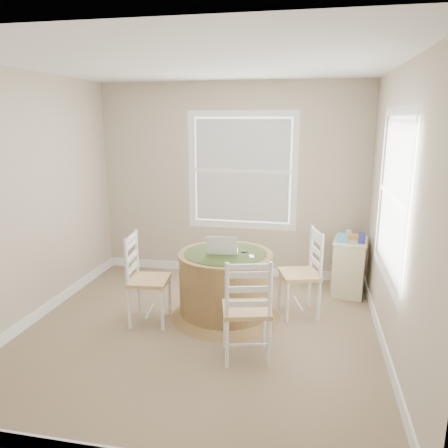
% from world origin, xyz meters
% --- Properties ---
extents(room, '(3.64, 3.64, 2.64)m').
position_xyz_m(room, '(0.17, 0.16, 1.30)').
color(room, '#8B7958').
rests_on(room, ground).
extents(round_table, '(1.20, 1.20, 0.73)m').
position_xyz_m(round_table, '(0.19, 0.44, 0.40)').
color(round_table, olive).
rests_on(round_table, ground).
extents(chair_left, '(0.45, 0.46, 0.95)m').
position_xyz_m(chair_left, '(-0.57, 0.15, 0.47)').
color(chair_left, white).
rests_on(chair_left, ground).
extents(chair_near, '(0.50, 0.49, 0.95)m').
position_xyz_m(chair_near, '(0.54, -0.36, 0.47)').
color(chair_near, white).
rests_on(chair_near, ground).
extents(chair_right, '(0.50, 0.52, 0.95)m').
position_xyz_m(chair_right, '(0.98, 0.64, 0.47)').
color(chair_right, white).
rests_on(chair_right, ground).
extents(laptop, '(0.35, 0.32, 0.22)m').
position_xyz_m(laptop, '(0.16, 0.44, 0.76)').
color(laptop, white).
rests_on(laptop, round_table).
extents(mouse, '(0.08, 0.10, 0.03)m').
position_xyz_m(mouse, '(0.30, 0.42, 0.74)').
color(mouse, white).
rests_on(mouse, round_table).
extents(phone, '(0.07, 0.10, 0.02)m').
position_xyz_m(phone, '(0.48, 0.37, 0.73)').
color(phone, '#B7BABF').
rests_on(phone, round_table).
extents(keys, '(0.07, 0.06, 0.02)m').
position_xyz_m(keys, '(0.39, 0.50, 0.73)').
color(keys, black).
rests_on(keys, round_table).
extents(corner_chest, '(0.45, 0.57, 0.69)m').
position_xyz_m(corner_chest, '(1.55, 1.37, 0.35)').
color(corner_chest, '#C6B994').
rests_on(corner_chest, ground).
extents(tissue_box, '(0.13, 0.13, 0.10)m').
position_xyz_m(tissue_box, '(1.46, 1.28, 0.74)').
color(tissue_box, '#549DC0').
rests_on(tissue_box, corner_chest).
extents(box_yellow, '(0.16, 0.12, 0.06)m').
position_xyz_m(box_yellow, '(1.58, 1.41, 0.72)').
color(box_yellow, gold).
rests_on(box_yellow, corner_chest).
extents(box_blue, '(0.09, 0.09, 0.12)m').
position_xyz_m(box_blue, '(1.66, 1.26, 0.75)').
color(box_blue, navy).
rests_on(box_blue, corner_chest).
extents(cup_cream, '(0.07, 0.07, 0.09)m').
position_xyz_m(cup_cream, '(1.54, 1.47, 0.74)').
color(cup_cream, beige).
rests_on(cup_cream, corner_chest).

